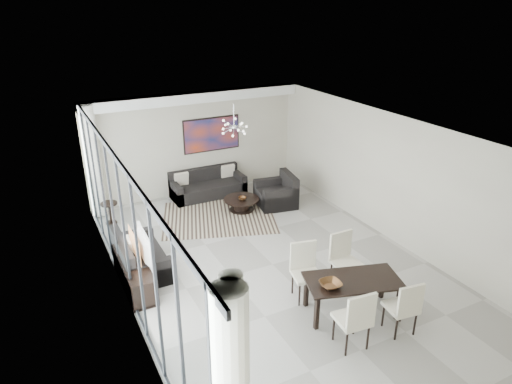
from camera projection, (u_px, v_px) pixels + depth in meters
room_shell at (293, 198)px, 9.26m from camera, size 6.00×9.00×2.90m
window_wall at (129, 232)px, 7.86m from camera, size 0.37×8.95×2.90m
soffit at (195, 97)px, 12.07m from camera, size 5.98×0.40×0.26m
painting at (212, 134)px, 12.86m from camera, size 1.68×0.04×0.98m
chandelier at (234, 127)px, 10.89m from camera, size 0.66×0.66×0.71m
rug at (219, 217)px, 11.71m from camera, size 3.38×2.99×0.01m
coffee_table at (242, 204)px, 12.05m from camera, size 0.94×0.94×0.33m
bowl_coffee at (242, 198)px, 11.92m from camera, size 0.27×0.27×0.07m
sofa_main at (208, 187)px, 12.93m from camera, size 2.07×0.85×0.75m
loveseat at (139, 260)px, 9.31m from camera, size 0.89×1.58×0.79m
armchair at (277, 195)px, 12.33m from camera, size 1.12×1.16×0.86m
side_table at (110, 210)px, 11.26m from camera, size 0.41×0.41×0.56m
tv_console at (134, 274)px, 8.83m from camera, size 0.48×1.72×0.54m
television at (140, 247)px, 8.64m from camera, size 0.15×1.04×0.60m
dining_table at (353, 284)px, 7.94m from camera, size 1.82×1.27×0.69m
dining_chair_sw at (356, 317)px, 7.07m from camera, size 0.55×0.55×1.09m
dining_chair_se at (405, 305)px, 7.41m from camera, size 0.53×0.53×1.02m
dining_chair_nw at (305, 266)px, 8.42m from camera, size 0.59×0.59×1.08m
dining_chair_ne at (343, 255)px, 8.80m from camera, size 0.49×0.49×1.07m
bowl_dining at (331, 284)px, 7.69m from camera, size 0.39×0.39×0.09m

